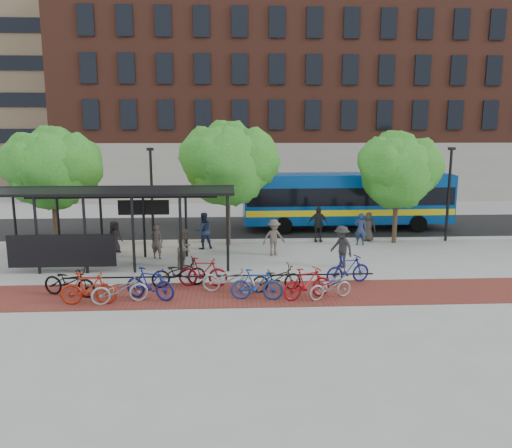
{
  "coord_description": "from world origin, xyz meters",
  "views": [
    {
      "loc": [
        -2.89,
        -22.75,
        5.97
      ],
      "look_at": [
        -1.66,
        0.65,
        1.6
      ],
      "focal_mm": 35.0,
      "sensor_mm": 36.0,
      "label": 1
    }
  ],
  "objects_px": {
    "tree_c": "(399,168)",
    "pedestrian_9": "(342,247)",
    "lamp_post_left": "(152,193)",
    "bike_3": "(150,284)",
    "bike_10": "(330,286)",
    "pedestrian_6": "(368,227)",
    "bike_8": "(276,278)",
    "lamp_post_right": "(449,191)",
    "bike_9": "(307,283)",
    "bike_1": "(89,288)",
    "tree_b": "(229,161)",
    "pedestrian_4": "(318,224)",
    "bike_2": "(120,289)",
    "bike_4": "(179,273)",
    "pedestrian_2": "(203,231)",
    "pedestrian_0": "(115,237)",
    "bike_7": "(257,284)",
    "pedestrian_8": "(185,248)",
    "bus": "(346,197)",
    "bike_11": "(348,269)",
    "bike_0": "(69,281)",
    "bus_shelter": "(112,199)",
    "pedestrian_7": "(360,229)",
    "pedestrian_3": "(274,238)",
    "bike_6": "(229,279)",
    "tree_a": "(53,166)",
    "bike_5": "(203,272)",
    "pedestrian_1": "(157,241)"
  },
  "relations": [
    {
      "from": "lamp_post_left",
      "to": "bike_4",
      "type": "relative_size",
      "value": 2.43
    },
    {
      "from": "bus",
      "to": "bike_10",
      "type": "height_order",
      "value": "bus"
    },
    {
      "from": "pedestrian_4",
      "to": "pedestrian_7",
      "type": "height_order",
      "value": "pedestrian_4"
    },
    {
      "from": "pedestrian_4",
      "to": "pedestrian_9",
      "type": "relative_size",
      "value": 1.03
    },
    {
      "from": "bike_11",
      "to": "bike_4",
      "type": "bearing_deg",
      "value": 74.21
    },
    {
      "from": "bike_1",
      "to": "pedestrian_0",
      "type": "relative_size",
      "value": 1.21
    },
    {
      "from": "bike_9",
      "to": "bike_2",
      "type": "bearing_deg",
      "value": 69.1
    },
    {
      "from": "tree_b",
      "to": "bike_7",
      "type": "bearing_deg",
      "value": -84.0
    },
    {
      "from": "bike_2",
      "to": "bike_7",
      "type": "distance_m",
      "value": 4.83
    },
    {
      "from": "bike_3",
      "to": "bike_10",
      "type": "bearing_deg",
      "value": -69.83
    },
    {
      "from": "tree_a",
      "to": "pedestrian_9",
      "type": "bearing_deg",
      "value": -19.19
    },
    {
      "from": "bike_9",
      "to": "bike_10",
      "type": "height_order",
      "value": "bike_9"
    },
    {
      "from": "pedestrian_4",
      "to": "lamp_post_right",
      "type": "bearing_deg",
      "value": -1.66
    },
    {
      "from": "bike_0",
      "to": "pedestrian_4",
      "type": "height_order",
      "value": "pedestrian_4"
    },
    {
      "from": "bike_2",
      "to": "pedestrian_6",
      "type": "xyz_separation_m",
      "value": [
        11.49,
        9.54,
        0.29
      ]
    },
    {
      "from": "lamp_post_right",
      "to": "pedestrian_4",
      "type": "distance_m",
      "value": 7.32
    },
    {
      "from": "bike_10",
      "to": "pedestrian_6",
      "type": "bearing_deg",
      "value": -43.65
    },
    {
      "from": "lamp_post_left",
      "to": "pedestrian_4",
      "type": "relative_size",
      "value": 2.64
    },
    {
      "from": "pedestrian_7",
      "to": "lamp_post_left",
      "type": "bearing_deg",
      "value": 7.38
    },
    {
      "from": "lamp_post_left",
      "to": "pedestrian_4",
      "type": "distance_m",
      "value": 9.08
    },
    {
      "from": "bike_3",
      "to": "tree_c",
      "type": "bearing_deg",
      "value": -31.32
    },
    {
      "from": "tree_c",
      "to": "pedestrian_9",
      "type": "xyz_separation_m",
      "value": [
        -4.06,
        -4.85,
        -3.11
      ]
    },
    {
      "from": "bike_2",
      "to": "bike_4",
      "type": "distance_m",
      "value": 2.62
    },
    {
      "from": "bike_4",
      "to": "pedestrian_9",
      "type": "bearing_deg",
      "value": -84.91
    },
    {
      "from": "lamp_post_right",
      "to": "bike_1",
      "type": "relative_size",
      "value": 2.62
    },
    {
      "from": "tree_b",
      "to": "pedestrian_4",
      "type": "xyz_separation_m",
      "value": [
        4.81,
        0.45,
        -3.49
      ]
    },
    {
      "from": "bike_2",
      "to": "bike_4",
      "type": "bearing_deg",
      "value": -62.65
    },
    {
      "from": "bus_shelter",
      "to": "bike_2",
      "type": "distance_m",
      "value": 5.97
    },
    {
      "from": "bike_4",
      "to": "pedestrian_8",
      "type": "relative_size",
      "value": 1.19
    },
    {
      "from": "bus",
      "to": "bike_10",
      "type": "xyz_separation_m",
      "value": [
        -3.56,
        -12.96,
        -1.51
      ]
    },
    {
      "from": "bike_5",
      "to": "bike_3",
      "type": "bearing_deg",
      "value": 135.42
    },
    {
      "from": "bike_2",
      "to": "bus_shelter",
      "type": "bearing_deg",
      "value": -2.42
    },
    {
      "from": "bike_4",
      "to": "pedestrian_2",
      "type": "bearing_deg",
      "value": -19.94
    },
    {
      "from": "lamp_post_left",
      "to": "bike_3",
      "type": "height_order",
      "value": "lamp_post_left"
    },
    {
      "from": "pedestrian_7",
      "to": "pedestrian_8",
      "type": "relative_size",
      "value": 0.98
    },
    {
      "from": "bike_0",
      "to": "pedestrian_3",
      "type": "xyz_separation_m",
      "value": [
        8.02,
        5.71,
        0.33
      ]
    },
    {
      "from": "pedestrian_2",
      "to": "pedestrian_1",
      "type": "bearing_deg",
      "value": 24.86
    },
    {
      "from": "tree_a",
      "to": "bike_0",
      "type": "xyz_separation_m",
      "value": [
        3.12,
        -8.23,
        -3.68
      ]
    },
    {
      "from": "tree_c",
      "to": "bike_8",
      "type": "bearing_deg",
      "value": -132.0
    },
    {
      "from": "bike_0",
      "to": "pedestrian_9",
      "type": "distance_m",
      "value": 11.34
    },
    {
      "from": "tree_c",
      "to": "bike_5",
      "type": "bearing_deg",
      "value": -143.96
    },
    {
      "from": "pedestrian_1",
      "to": "bike_7",
      "type": "bearing_deg",
      "value": 146.28
    },
    {
      "from": "lamp_post_right",
      "to": "lamp_post_left",
      "type": "bearing_deg",
      "value": 180.0
    },
    {
      "from": "bike_6",
      "to": "pedestrian_7",
      "type": "relative_size",
      "value": 1.18
    },
    {
      "from": "tree_b",
      "to": "pedestrian_2",
      "type": "bearing_deg",
      "value": -145.72
    },
    {
      "from": "bike_4",
      "to": "lamp_post_right",
      "type": "bearing_deg",
      "value": -75.75
    },
    {
      "from": "pedestrian_3",
      "to": "pedestrian_9",
      "type": "distance_m",
      "value": 3.65
    },
    {
      "from": "tree_b",
      "to": "bus",
      "type": "relative_size",
      "value": 0.51
    },
    {
      "from": "bike_0",
      "to": "pedestrian_0",
      "type": "distance_m",
      "value": 6.7
    },
    {
      "from": "bus",
      "to": "pedestrian_2",
      "type": "relative_size",
      "value": 6.73
    }
  ]
}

